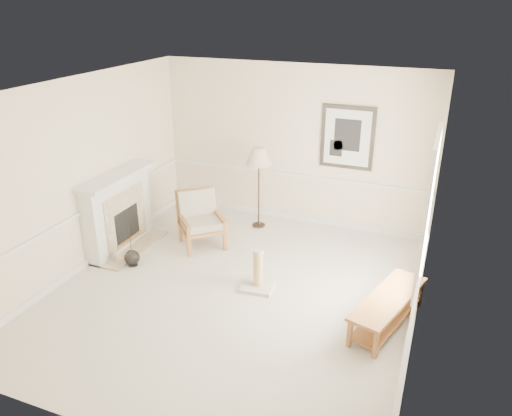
% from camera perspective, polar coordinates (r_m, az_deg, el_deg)
% --- Properties ---
extents(ground, '(5.50, 5.50, 0.00)m').
position_cam_1_polar(ground, '(7.31, -2.53, -9.56)').
color(ground, silver).
rests_on(ground, ground).
extents(room, '(5.04, 5.54, 2.92)m').
position_cam_1_polar(room, '(6.51, -1.43, 4.47)').
color(room, beige).
rests_on(room, ground).
extents(fireplace, '(0.64, 1.64, 1.31)m').
position_cam_1_polar(fireplace, '(8.56, -15.41, -0.43)').
color(fireplace, white).
rests_on(fireplace, ground).
extents(floor_vase, '(0.24, 0.24, 0.71)m').
position_cam_1_polar(floor_vase, '(8.14, -13.97, -5.56)').
color(floor_vase, black).
rests_on(floor_vase, ground).
extents(armchair, '(1.01, 1.01, 0.92)m').
position_cam_1_polar(armchair, '(8.50, -6.43, -0.95)').
color(armchair, brown).
rests_on(armchair, ground).
extents(floor_lamp, '(0.62, 0.62, 1.50)m').
position_cam_1_polar(floor_lamp, '(8.78, 0.31, 5.69)').
color(floor_lamp, black).
rests_on(floor_lamp, ground).
extents(bench, '(0.85, 1.56, 0.43)m').
position_cam_1_polar(bench, '(6.72, 14.82, -10.81)').
color(bench, brown).
rests_on(bench, ground).
extents(scratching_post, '(0.49, 0.49, 0.63)m').
position_cam_1_polar(scratching_post, '(7.30, 0.25, -7.77)').
color(scratching_post, beige).
rests_on(scratching_post, ground).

